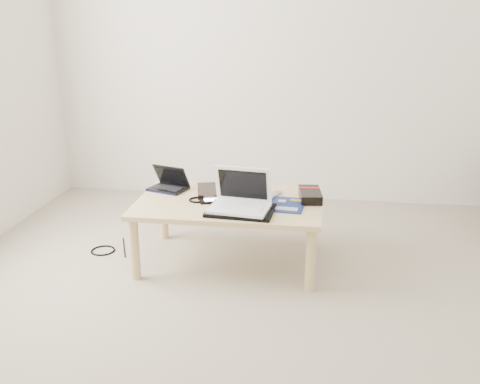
# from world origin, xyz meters

# --- Properties ---
(ground) EXTENTS (4.00, 4.00, 0.00)m
(ground) POSITION_xyz_m (0.00, 0.00, 0.00)
(ground) COLOR #BDB299
(ground) RESTS_ON ground
(coffee_table) EXTENTS (1.10, 0.70, 0.40)m
(coffee_table) POSITION_xyz_m (-0.35, 0.71, 0.35)
(coffee_table) COLOR #D4B47F
(coffee_table) RESTS_ON ground
(book) EXTENTS (0.37, 0.33, 0.03)m
(book) POSITION_xyz_m (-0.41, 0.85, 0.42)
(book) COLOR black
(book) RESTS_ON coffee_table
(netbook) EXTENTS (0.27, 0.23, 0.15)m
(netbook) POSITION_xyz_m (-0.77, 0.87, 0.43)
(netbook) COLOR black
(netbook) RESTS_ON coffee_table
(tablet) EXTENTS (0.29, 0.25, 0.01)m
(tablet) POSITION_xyz_m (-0.41, 0.73, 0.41)
(tablet) COLOR black
(tablet) RESTS_ON coffee_table
(remote) EXTENTS (0.11, 0.20, 0.02)m
(remote) POSITION_xyz_m (-0.10, 0.81, 0.41)
(remote) COLOR #BBBBC0
(remote) RESTS_ON coffee_table
(neoprene_sleeve) EXTENTS (0.39, 0.30, 0.02)m
(neoprene_sleeve) POSITION_xyz_m (-0.26, 0.52, 0.41)
(neoprene_sleeve) COLOR black
(neoprene_sleeve) RESTS_ON coffee_table
(white_laptop) EXTENTS (0.35, 0.27, 0.23)m
(white_laptop) POSITION_xyz_m (-0.26, 0.54, 0.47)
(white_laptop) COLOR white
(white_laptop) RESTS_ON neoprene_sleeve
(motherboard) EXTENTS (0.24, 0.29, 0.01)m
(motherboard) POSITION_xyz_m (-0.01, 0.67, 0.40)
(motherboard) COLOR #0C1150
(motherboard) RESTS_ON coffee_table
(gpu_box) EXTENTS (0.15, 0.26, 0.06)m
(gpu_box) POSITION_xyz_m (0.13, 0.80, 0.43)
(gpu_box) COLOR black
(gpu_box) RESTS_ON coffee_table
(cable_coil) EXTENTS (0.12, 0.12, 0.01)m
(cable_coil) POSITION_xyz_m (-0.54, 0.68, 0.41)
(cable_coil) COLOR black
(cable_coil) RESTS_ON coffee_table
(floor_cable_coil) EXTENTS (0.16, 0.16, 0.01)m
(floor_cable_coil) POSITION_xyz_m (-1.19, 0.74, 0.01)
(floor_cable_coil) COLOR black
(floor_cable_coil) RESTS_ON ground
(floor_cable_trail) EXTENTS (0.13, 0.29, 0.01)m
(floor_cable_trail) POSITION_xyz_m (-1.07, 0.81, 0.00)
(floor_cable_trail) COLOR black
(floor_cable_trail) RESTS_ON ground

